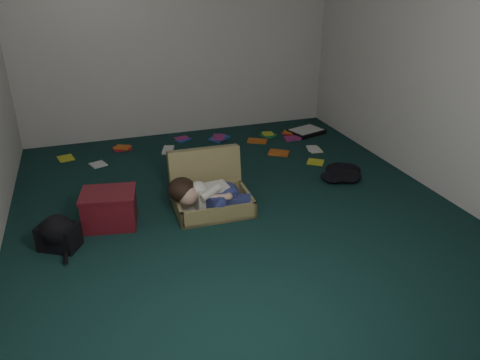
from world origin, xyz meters
TOP-DOWN VIEW (x-y plane):
  - floor at (0.00, 0.00)m, footprint 4.50×4.50m
  - wall_back at (0.00, 2.25)m, footprint 4.50×0.00m
  - wall_front at (0.00, -2.25)m, footprint 4.50×0.00m
  - wall_right at (2.00, 0.00)m, footprint 0.00×4.50m
  - suitcase at (-0.21, 0.13)m, footprint 0.71×0.69m
  - person at (-0.26, -0.04)m, footprint 0.74×0.37m
  - maroon_bin at (-1.12, 0.05)m, footprint 0.52×0.44m
  - backpack at (-1.54, -0.19)m, footprint 0.47×0.45m
  - clothing_pile at (1.27, 0.31)m, footprint 0.48×0.42m
  - paper_tray at (1.55, 1.66)m, footprint 0.51×0.44m
  - book_scatter at (0.41, 1.44)m, footprint 3.06×1.82m

SIDE VIEW (x-z plane):
  - floor at x=0.00m, z-range 0.00..0.00m
  - book_scatter at x=0.41m, z-range 0.00..0.02m
  - paper_tray at x=1.55m, z-range 0.00..0.06m
  - clothing_pile at x=1.27m, z-range 0.00..0.13m
  - backpack at x=-1.54m, z-range 0.00..0.22m
  - suitcase at x=-0.21m, z-range -0.10..0.40m
  - maroon_bin at x=-1.12m, z-range 0.00..0.32m
  - person at x=-0.26m, z-range 0.04..0.35m
  - wall_back at x=0.00m, z-range -0.95..3.55m
  - wall_front at x=0.00m, z-range -0.95..3.55m
  - wall_right at x=2.00m, z-range -0.95..3.55m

